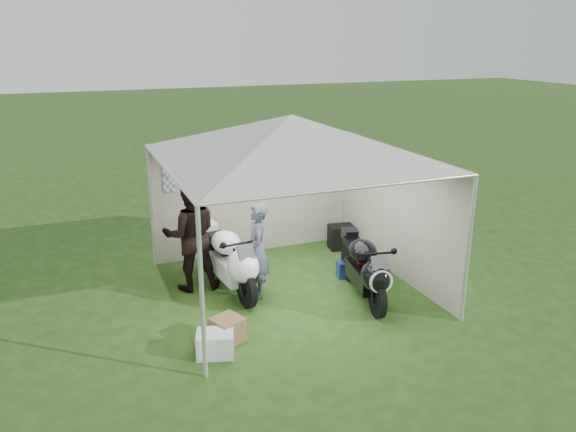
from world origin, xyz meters
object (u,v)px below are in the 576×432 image
at_px(motorcycle_black, 366,268).
at_px(crate_0, 215,344).
at_px(crate_1, 228,330).
at_px(person_dark_jacket, 191,235).
at_px(equipment_box, 341,237).
at_px(canopy_tent, 291,141).
at_px(paddock_stand, 348,269).
at_px(motorcycle_white, 230,259).
at_px(person_blue_jacket, 257,251).

relative_size(motorcycle_black, crate_0, 4.10).
bearing_deg(crate_1, person_dark_jacket, 91.84).
distance_m(equipment_box, crate_0, 4.56).
bearing_deg(equipment_box, canopy_tent, -139.73).
relative_size(canopy_tent, equipment_box, 11.59).
height_order(motorcycle_black, person_dark_jacket, person_dark_jacket).
relative_size(paddock_stand, crate_1, 0.98).
height_order(person_dark_jacket, crate_1, person_dark_jacket).
relative_size(motorcycle_white, motorcycle_black, 1.06).
bearing_deg(person_dark_jacket, canopy_tent, 163.55).
xyz_separation_m(canopy_tent, equipment_box, (1.69, 1.43, -2.33)).
distance_m(motorcycle_black, person_blue_jacket, 1.79).
height_order(canopy_tent, crate_0, canopy_tent).
relative_size(person_dark_jacket, crate_1, 4.89).
relative_size(motorcycle_white, crate_1, 5.42).
xyz_separation_m(motorcycle_black, equipment_box, (0.71, 2.26, -0.32)).
relative_size(paddock_stand, crate_0, 0.79).
height_order(motorcycle_white, paddock_stand, motorcycle_white).
distance_m(motorcycle_black, crate_0, 2.85).
height_order(person_dark_jacket, equipment_box, person_dark_jacket).
distance_m(motorcycle_black, equipment_box, 2.39).
distance_m(person_dark_jacket, person_blue_jacket, 1.20).
height_order(canopy_tent, person_dark_jacket, canopy_tent).
xyz_separation_m(person_blue_jacket, equipment_box, (2.30, 1.47, -0.57)).
distance_m(canopy_tent, crate_0, 3.36).
height_order(motorcycle_white, person_blue_jacket, person_blue_jacket).
bearing_deg(motorcycle_white, equipment_box, 16.98).
height_order(canopy_tent, equipment_box, canopy_tent).
bearing_deg(person_dark_jacket, equipment_box, -159.80).
relative_size(person_blue_jacket, crate_1, 4.07).
relative_size(motorcycle_white, person_blue_jacket, 1.33).
bearing_deg(crate_1, paddock_stand, 27.37).
distance_m(motorcycle_white, person_blue_jacket, 0.54).
height_order(motorcycle_black, person_blue_jacket, person_blue_jacket).
xyz_separation_m(paddock_stand, person_blue_jacket, (-1.77, -0.13, 0.66)).
bearing_deg(person_blue_jacket, paddock_stand, 108.72).
xyz_separation_m(motorcycle_black, person_blue_jacket, (-1.59, 0.79, 0.24)).
bearing_deg(motorcycle_black, person_dark_jacket, 160.05).
xyz_separation_m(canopy_tent, crate_1, (-1.49, -1.28, -2.40)).
xyz_separation_m(motorcycle_white, crate_0, (-0.76, -1.84, -0.43)).
relative_size(canopy_tent, crate_0, 11.35).
relative_size(person_dark_jacket, crate_0, 3.91).
distance_m(motorcycle_white, motorcycle_black, 2.25).
relative_size(canopy_tent, motorcycle_black, 2.77).
bearing_deg(equipment_box, person_blue_jacket, -147.39).
bearing_deg(person_blue_jacket, motorcycle_white, -115.83).
bearing_deg(equipment_box, paddock_stand, -111.79).
bearing_deg(canopy_tent, paddock_stand, 4.59).
bearing_deg(motorcycle_black, canopy_tent, 150.57).
bearing_deg(crate_1, canopy_tent, 40.57).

